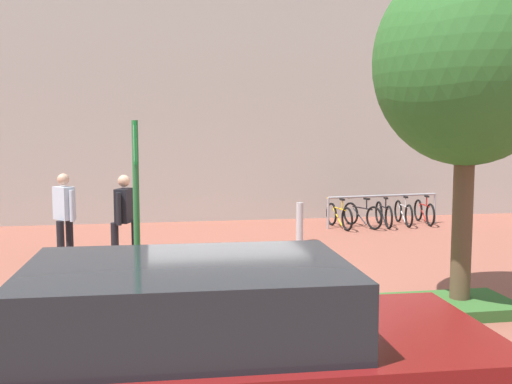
% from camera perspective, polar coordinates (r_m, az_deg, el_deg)
% --- Properties ---
extents(ground_plane, '(60.00, 60.00, 0.00)m').
position_cam_1_polar(ground_plane, '(10.36, -3.16, -8.21)').
color(ground_plane, brown).
extents(building_facade, '(28.00, 1.20, 10.00)m').
position_cam_1_polar(building_facade, '(17.28, -6.11, 14.13)').
color(building_facade, '#B2ADA3').
rests_on(building_facade, ground).
extents(planter_strip, '(7.00, 1.10, 0.16)m').
position_cam_1_polar(planter_strip, '(8.07, 0.99, -11.75)').
color(planter_strip, '#336028').
rests_on(planter_strip, ground).
extents(tree_sidewalk, '(2.57, 2.57, 4.87)m').
position_cam_1_polar(tree_sidewalk, '(8.80, 19.55, 11.49)').
color(tree_sidewalk, brown).
rests_on(tree_sidewalk, ground).
extents(parking_sign_post, '(0.08, 0.36, 2.65)m').
position_cam_1_polar(parking_sign_post, '(7.60, -11.35, -0.30)').
color(parking_sign_post, '#2D7238').
rests_on(parking_sign_post, ground).
extents(bike_at_sign, '(1.65, 0.52, 0.86)m').
position_cam_1_polar(bike_at_sign, '(7.98, -11.17, -10.05)').
color(bike_at_sign, black).
rests_on(bike_at_sign, ground).
extents(bike_rack_cluster, '(3.18, 1.86, 0.83)m').
position_cam_1_polar(bike_rack_cluster, '(16.15, 12.01, -1.96)').
color(bike_rack_cluster, '#99999E').
rests_on(bike_rack_cluster, ground).
extents(bollard_steel, '(0.16, 0.16, 0.90)m').
position_cam_1_polar(bollard_steel, '(13.57, 4.18, -2.89)').
color(bollard_steel, '#ADADB2').
rests_on(bollard_steel, ground).
extents(person_suited_navy, '(0.51, 0.58, 1.72)m').
position_cam_1_polar(person_suited_navy, '(11.18, -12.42, -2.16)').
color(person_suited_navy, black).
rests_on(person_suited_navy, ground).
extents(person_shirt_blue, '(0.44, 0.49, 1.72)m').
position_cam_1_polar(person_shirt_blue, '(11.83, -17.81, -1.86)').
color(person_shirt_blue, black).
rests_on(person_shirt_blue, ground).
extents(car_maroon_wagon, '(4.35, 2.12, 1.54)m').
position_cam_1_polar(car_maroon_wagon, '(4.76, -4.50, -15.98)').
color(car_maroon_wagon, maroon).
rests_on(car_maroon_wagon, ground).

